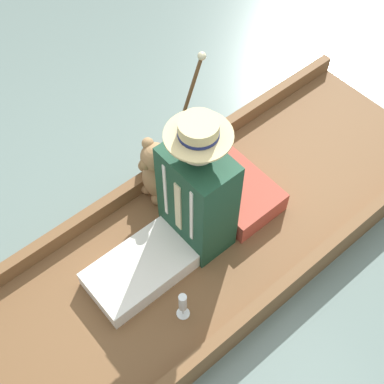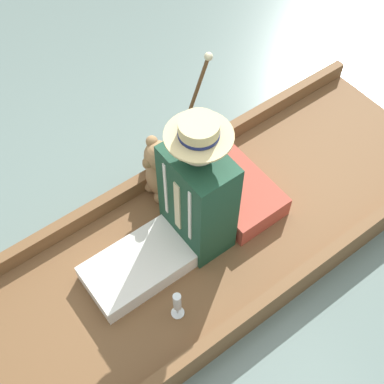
{
  "view_description": "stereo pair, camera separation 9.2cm",
  "coord_description": "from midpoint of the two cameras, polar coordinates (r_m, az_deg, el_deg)",
  "views": [
    {
      "loc": [
        -1.1,
        1.05,
        2.69
      ],
      "look_at": [
        0.05,
        0.07,
        0.56
      ],
      "focal_mm": 50.0,
      "sensor_mm": 36.0,
      "label": 1
    },
    {
      "loc": [
        -1.16,
        0.98,
        2.69
      ],
      "look_at": [
        0.05,
        0.07,
        0.56
      ],
      "focal_mm": 50.0,
      "sensor_mm": 36.0,
      "label": 2
    }
  ],
  "objects": [
    {
      "name": "walking_cane",
      "position": [
        2.86,
        0.52,
        8.14
      ],
      "size": [
        0.04,
        0.35,
        0.85
      ],
      "color": "brown",
      "rests_on": "punt_boat"
    },
    {
      "name": "punt_boat",
      "position": [
        3.03,
        2.55,
        -5.35
      ],
      "size": [
        1.06,
        3.07,
        0.23
      ],
      "color": "brown",
      "rests_on": "ground_plane"
    },
    {
      "name": "seated_person",
      "position": [
        2.68,
        0.13,
        -1.83
      ],
      "size": [
        0.36,
        0.82,
        0.9
      ],
      "rotation": [
        0.0,
        0.0,
        0.06
      ],
      "color": "white",
      "rests_on": "punt_boat"
    },
    {
      "name": "teddy_bear",
      "position": [
        2.99,
        -2.65,
        2.25
      ],
      "size": [
        0.3,
        0.18,
        0.43
      ],
      "color": "#9E754C",
      "rests_on": "punt_boat"
    },
    {
      "name": "ground_plane",
      "position": [
        3.09,
        2.5,
        -6.03
      ],
      "size": [
        16.0,
        16.0,
        0.0
      ],
      "primitive_type": "plane",
      "color": "slate"
    },
    {
      "name": "wine_glass",
      "position": [
        2.67,
        -0.58,
        -11.8
      ],
      "size": [
        0.07,
        0.07,
        0.2
      ],
      "color": "silver",
      "rests_on": "punt_boat"
    },
    {
      "name": "seat_cushion",
      "position": [
        3.07,
        5.7,
        -0.14
      ],
      "size": [
        0.51,
        0.36,
        0.14
      ],
      "color": "#B24738",
      "rests_on": "punt_boat"
    }
  ]
}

